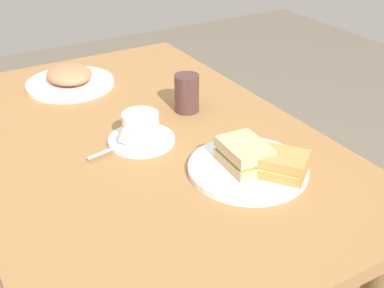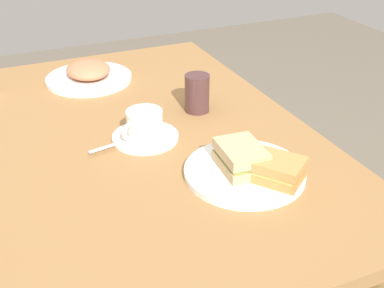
% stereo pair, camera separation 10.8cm
% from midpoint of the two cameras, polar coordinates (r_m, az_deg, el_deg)
% --- Properties ---
extents(dining_table, '(1.17, 0.77, 0.76)m').
position_cam_midpoint_polar(dining_table, '(1.27, -2.76, -5.25)').
color(dining_table, '#9A6C3E').
rests_on(dining_table, ground_plane).
extents(sandwich_plate, '(0.25, 0.25, 0.01)m').
position_cam_midpoint_polar(sandwich_plate, '(1.04, 9.04, -3.27)').
color(sandwich_plate, white).
rests_on(sandwich_plate, dining_table).
extents(sandwich_front, '(0.12, 0.09, 0.05)m').
position_cam_midpoint_polar(sandwich_front, '(1.02, 8.66, -1.64)').
color(sandwich_front, tan).
rests_on(sandwich_front, sandwich_plate).
extents(sandwich_back, '(0.16, 0.15, 0.04)m').
position_cam_midpoint_polar(sandwich_back, '(1.01, 11.64, -2.64)').
color(sandwich_back, '#BC8645').
rests_on(sandwich_back, sandwich_plate).
extents(coffee_saucer, '(0.16, 0.16, 0.01)m').
position_cam_midpoint_polar(coffee_saucer, '(1.16, -2.73, 0.72)').
color(coffee_saucer, white).
rests_on(coffee_saucer, dining_table).
extents(coffee_cup, '(0.08, 0.11, 0.06)m').
position_cam_midpoint_polar(coffee_cup, '(1.14, -2.83, 2.36)').
color(coffee_cup, white).
rests_on(coffee_cup, coffee_saucer).
extents(spoon, '(0.03, 0.10, 0.01)m').
position_cam_midpoint_polar(spoon, '(1.12, -6.05, -0.04)').
color(spoon, silver).
rests_on(spoon, coffee_saucer).
extents(side_plate, '(0.25, 0.25, 0.01)m').
position_cam_midpoint_polar(side_plate, '(1.50, -9.71, 7.37)').
color(side_plate, white).
rests_on(side_plate, dining_table).
extents(side_food_pile, '(0.15, 0.13, 0.04)m').
position_cam_midpoint_polar(side_food_pile, '(1.49, -9.80, 8.40)').
color(side_food_pile, '#C57952').
rests_on(side_food_pile, side_plate).
extents(drinking_glass, '(0.06, 0.06, 0.10)m').
position_cam_midpoint_polar(drinking_glass, '(1.28, 3.02, 5.80)').
color(drinking_glass, '#4C2F2F').
rests_on(drinking_glass, dining_table).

